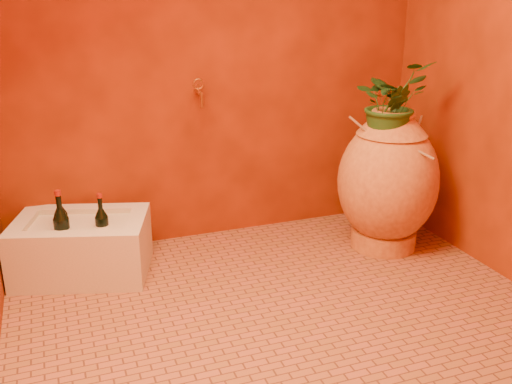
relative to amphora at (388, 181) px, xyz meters
name	(u,v)px	position (x,y,z in m)	size (l,w,h in m)	color
floor	(281,310)	(-0.85, -0.46, -0.41)	(2.50, 2.50, 0.00)	#964E31
wall_back	(216,27)	(-0.85, 0.54, 0.84)	(2.50, 0.02, 2.50)	#571B05
amphora	(388,181)	(0.00, 0.00, 0.00)	(0.58, 0.58, 0.82)	#C98538
stone_basin	(82,247)	(-1.70, 0.26, -0.26)	(0.78, 0.65, 0.31)	beige
wine_bottle_a	(102,227)	(-1.59, 0.19, -0.13)	(0.07, 0.07, 0.29)	black
wine_bottle_b	(62,231)	(-1.79, 0.17, -0.12)	(0.08, 0.08, 0.34)	black
wine_bottle_c	(62,225)	(-1.79, 0.29, -0.13)	(0.07, 0.07, 0.30)	black
wall_tap	(199,91)	(-0.98, 0.46, 0.50)	(0.07, 0.14, 0.15)	#A86A26
plant_main	(391,102)	(-0.02, 0.00, 0.45)	(0.41, 0.35, 0.45)	#1D4819
plant_side	(392,114)	(-0.04, -0.04, 0.40)	(0.18, 0.15, 0.33)	#1D4819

